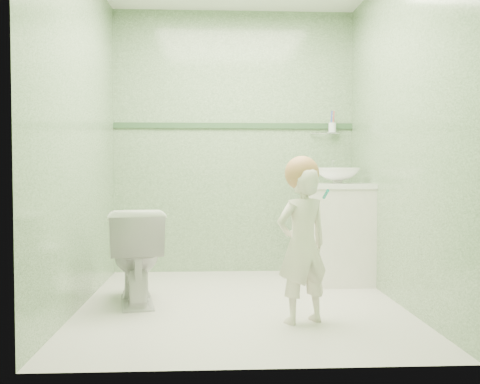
{
  "coord_description": "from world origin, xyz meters",
  "views": [
    {
      "loc": [
        -0.2,
        -3.74,
        0.93
      ],
      "look_at": [
        0.0,
        0.15,
        0.78
      ],
      "focal_mm": 40.41,
      "sensor_mm": 36.0,
      "label": 1
    }
  ],
  "objects": [
    {
      "name": "hair_cap",
      "position": [
        0.35,
        -0.45,
        0.92
      ],
      "size": [
        0.21,
        0.21,
        0.21
      ],
      "primitive_type": "sphere",
      "color": "#B87C4B",
      "rests_on": "toddler"
    },
    {
      "name": "toddler",
      "position": [
        0.35,
        -0.48,
        0.48
      ],
      "size": [
        0.41,
        0.35,
        0.95
      ],
      "primitive_type": "imported",
      "rotation": [
        0.0,
        0.0,
        3.54
      ],
      "color": "white",
      "rests_on": "ground"
    },
    {
      "name": "ground",
      "position": [
        0.0,
        0.0,
        0.0
      ],
      "size": [
        2.5,
        2.5,
        0.0
      ],
      "primitive_type": "plane",
      "color": "beige",
      "rests_on": "ground"
    },
    {
      "name": "toilet",
      "position": [
        -0.74,
        0.07,
        0.34
      ],
      "size": [
        0.49,
        0.72,
        0.67
      ],
      "primitive_type": "imported",
      "rotation": [
        0.0,
        0.0,
        3.32
      ],
      "color": "white",
      "rests_on": "ground"
    },
    {
      "name": "teal_toothbrush",
      "position": [
        0.47,
        -0.56,
        0.8
      ],
      "size": [
        0.1,
        0.14,
        0.08
      ],
      "color": "#0B9794",
      "rests_on": "toddler"
    },
    {
      "name": "counter",
      "position": [
        0.84,
        0.7,
        0.81
      ],
      "size": [
        0.54,
        0.52,
        0.04
      ],
      "primitive_type": "cube",
      "color": "white",
      "rests_on": "vanity"
    },
    {
      "name": "room_shell",
      "position": [
        0.0,
        0.0,
        1.2
      ],
      "size": [
        2.5,
        2.54,
        2.4
      ],
      "color": "#6B8B63",
      "rests_on": "ground"
    },
    {
      "name": "cup_holder",
      "position": [
        0.89,
        1.18,
        1.33
      ],
      "size": [
        0.26,
        0.07,
        0.21
      ],
      "color": "silver",
      "rests_on": "room_shell"
    },
    {
      "name": "faucet",
      "position": [
        0.84,
        0.89,
        0.97
      ],
      "size": [
        0.03,
        0.13,
        0.18
      ],
      "color": "silver",
      "rests_on": "counter"
    },
    {
      "name": "basin",
      "position": [
        0.84,
        0.7,
        0.89
      ],
      "size": [
        0.37,
        0.37,
        0.13
      ],
      "primitive_type": "imported",
      "color": "white",
      "rests_on": "counter"
    },
    {
      "name": "vanity",
      "position": [
        0.84,
        0.7,
        0.4
      ],
      "size": [
        0.52,
        0.5,
        0.8
      ],
      "primitive_type": "cube",
      "color": "silver",
      "rests_on": "ground"
    },
    {
      "name": "trim_stripe",
      "position": [
        0.0,
        1.24,
        1.35
      ],
      "size": [
        2.2,
        0.02,
        0.05
      ],
      "primitive_type": "cube",
      "color": "#325433",
      "rests_on": "room_shell"
    }
  ]
}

